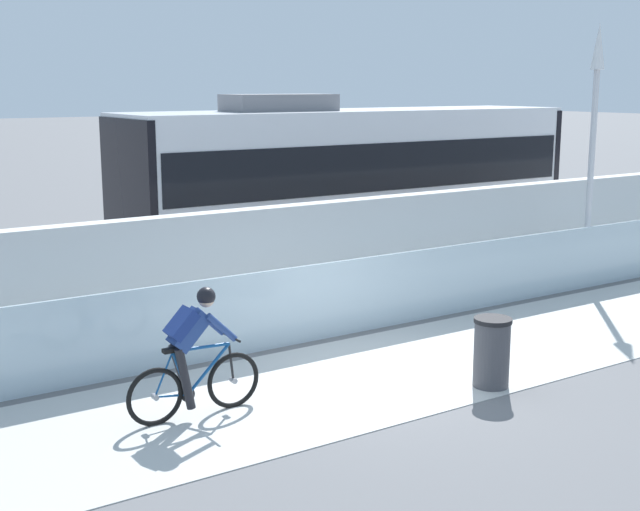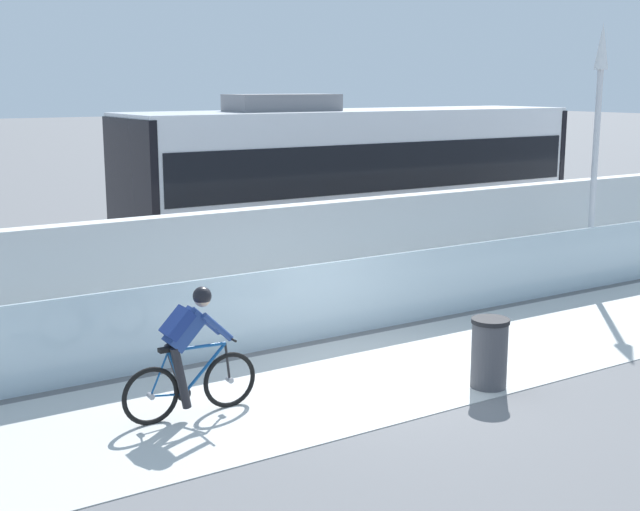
% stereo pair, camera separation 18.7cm
% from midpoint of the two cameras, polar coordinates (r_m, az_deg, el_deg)
% --- Properties ---
extents(ground_plane, '(200.00, 200.00, 0.00)m').
position_cam_midpoint_polar(ground_plane, '(12.13, 4.06, -7.96)').
color(ground_plane, slate).
extents(bike_path_deck, '(32.00, 3.20, 0.01)m').
position_cam_midpoint_polar(bike_path_deck, '(12.13, 4.06, -7.93)').
color(bike_path_deck, beige).
rests_on(bike_path_deck, ground).
extents(glass_parapet, '(32.00, 0.05, 1.24)m').
position_cam_midpoint_polar(glass_parapet, '(13.41, -0.66, -3.28)').
color(glass_parapet, silver).
rests_on(glass_parapet, ground).
extents(concrete_barrier_wall, '(32.00, 0.36, 1.92)m').
position_cam_midpoint_polar(concrete_barrier_wall, '(14.84, -4.36, -0.53)').
color(concrete_barrier_wall, silver).
rests_on(concrete_barrier_wall, ground).
extents(tram_rail_near, '(32.00, 0.08, 0.01)m').
position_cam_midpoint_polar(tram_rail_near, '(17.22, -8.27, -2.21)').
color(tram_rail_near, '#595654').
rests_on(tram_rail_near, ground).
extents(tram_rail_far, '(32.00, 0.08, 0.01)m').
position_cam_midpoint_polar(tram_rail_far, '(18.51, -10.13, -1.32)').
color(tram_rail_far, '#595654').
rests_on(tram_rail_far, ground).
extents(tram, '(11.06, 2.54, 3.81)m').
position_cam_midpoint_polar(tram, '(19.76, 2.73, 5.19)').
color(tram, silver).
rests_on(tram, ground).
extents(cyclist_on_bike, '(1.77, 0.58, 1.61)m').
position_cam_midpoint_polar(cyclist_on_bike, '(10.51, -8.21, -6.51)').
color(cyclist_on_bike, black).
rests_on(cyclist_on_bike, ground).
extents(lamp_post_antenna, '(0.28, 0.28, 5.20)m').
position_cam_midpoint_polar(lamp_post_antenna, '(17.94, 18.35, 8.50)').
color(lamp_post_antenna, gray).
rests_on(lamp_post_antenna, ground).
extents(trash_bin, '(0.51, 0.51, 0.96)m').
position_cam_midpoint_polar(trash_bin, '(11.70, 11.71, -6.41)').
color(trash_bin, '#47474C').
rests_on(trash_bin, ground).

